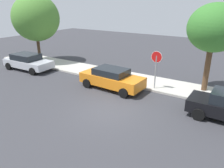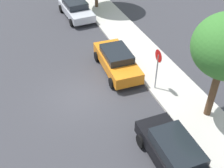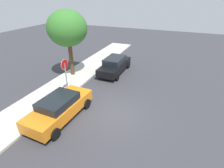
% 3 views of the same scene
% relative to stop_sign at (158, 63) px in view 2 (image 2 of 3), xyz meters
% --- Properties ---
extents(ground_plane, '(60.00, 60.00, 0.00)m').
position_rel_stop_sign_xyz_m(ground_plane, '(-1.03, -4.22, -1.86)').
color(ground_plane, '#38383D').
extents(sidewalk_curb, '(32.00, 2.83, 0.14)m').
position_rel_stop_sign_xyz_m(sidewalk_curb, '(-1.03, 1.04, -1.79)').
color(sidewalk_curb, beige).
rests_on(sidewalk_curb, ground_plane).
extents(stop_sign, '(0.76, 0.08, 2.72)m').
position_rel_stop_sign_xyz_m(stop_sign, '(0.00, 0.00, 0.00)').
color(stop_sign, gray).
rests_on(stop_sign, ground_plane).
extents(parked_car_orange, '(4.56, 2.12, 1.45)m').
position_rel_stop_sign_xyz_m(parked_car_orange, '(-2.63, -1.33, -1.10)').
color(parked_car_orange, orange).
rests_on(parked_car_orange, ground_plane).
extents(parked_car_black, '(4.57, 1.96, 1.50)m').
position_rel_stop_sign_xyz_m(parked_car_black, '(5.03, -1.80, -1.09)').
color(parked_car_black, black).
rests_on(parked_car_black, ground_plane).
extents(parked_car_silver, '(4.63, 2.26, 1.42)m').
position_rel_stop_sign_xyz_m(parked_car_silver, '(-11.41, -1.51, -1.12)').
color(parked_car_silver, silver).
rests_on(parked_car_silver, ground_plane).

